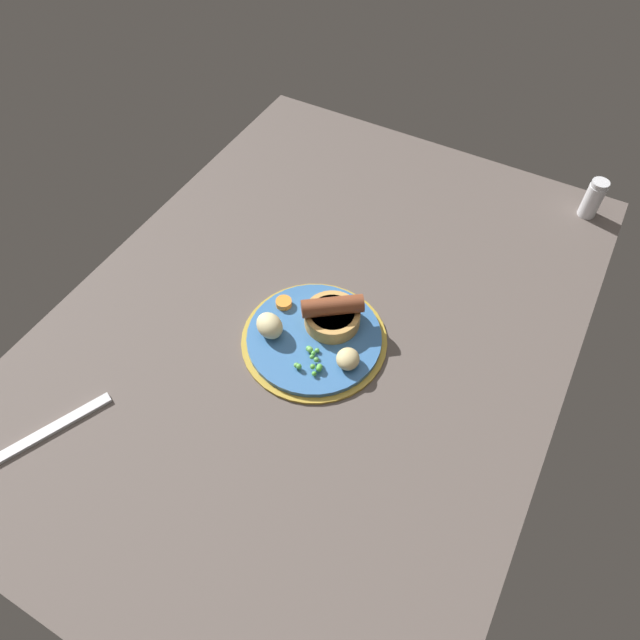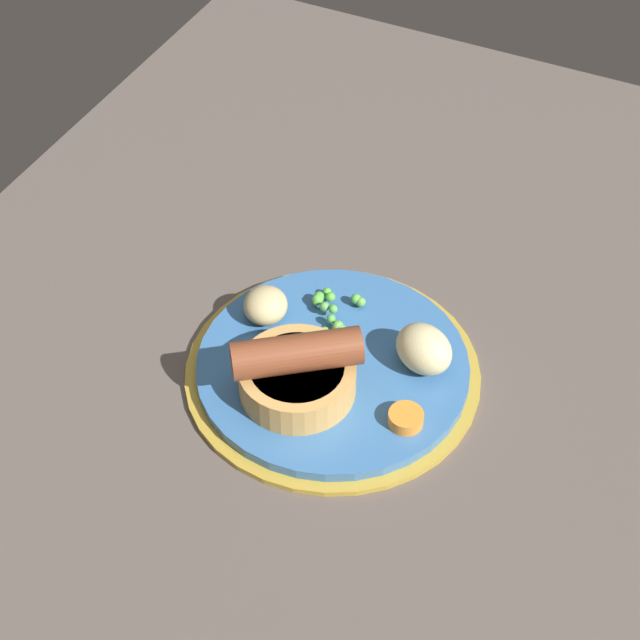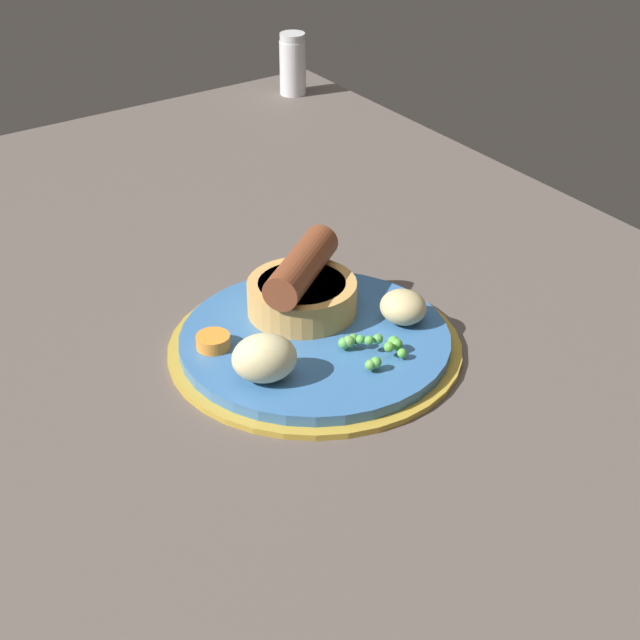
{
  "view_description": "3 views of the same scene",
  "coord_description": "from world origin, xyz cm",
  "px_view_note": "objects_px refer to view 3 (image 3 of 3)",
  "views": [
    {
      "loc": [
        -49.9,
        -28.25,
        78.16
      ],
      "look_at": [
        -2.06,
        -1.97,
        6.66
      ],
      "focal_mm": 32.0,
      "sensor_mm": 36.0,
      "label": 1
    },
    {
      "loc": [
        47.39,
        21.81,
        67.1
      ],
      "look_at": [
        -4.93,
        -3.53,
        7.39
      ],
      "focal_mm": 60.0,
      "sensor_mm": 36.0,
      "label": 2
    },
    {
      "loc": [
        -63.16,
        38.23,
        49.83
      ],
      "look_at": [
        -4.22,
        -1.99,
        6.06
      ],
      "focal_mm": 60.0,
      "sensor_mm": 36.0,
      "label": 3
    }
  ],
  "objects_px": {
    "potato_chunk_0": "(264,358)",
    "potato_chunk_1": "(403,307)",
    "sausage_pudding": "(302,289)",
    "carrot_slice_2": "(213,341)",
    "dinner_plate": "(315,345)",
    "pea_pile": "(374,346)",
    "salt_shaker": "(293,64)"
  },
  "relations": [
    {
      "from": "potato_chunk_1",
      "to": "sausage_pudding",
      "type": "bearing_deg",
      "value": 44.81
    },
    {
      "from": "pea_pile",
      "to": "carrot_slice_2",
      "type": "relative_size",
      "value": 1.85
    },
    {
      "from": "dinner_plate",
      "to": "potato_chunk_1",
      "type": "height_order",
      "value": "potato_chunk_1"
    },
    {
      "from": "sausage_pudding",
      "to": "carrot_slice_2",
      "type": "xyz_separation_m",
      "value": [
        -0.01,
        0.09,
        -0.02
      ]
    },
    {
      "from": "dinner_plate",
      "to": "potato_chunk_0",
      "type": "xyz_separation_m",
      "value": [
        -0.03,
        0.06,
        0.03
      ]
    },
    {
      "from": "pea_pile",
      "to": "carrot_slice_2",
      "type": "height_order",
      "value": "pea_pile"
    },
    {
      "from": "potato_chunk_1",
      "to": "carrot_slice_2",
      "type": "height_order",
      "value": "potato_chunk_1"
    },
    {
      "from": "sausage_pudding",
      "to": "potato_chunk_1",
      "type": "bearing_deg",
      "value": -81.38
    },
    {
      "from": "dinner_plate",
      "to": "potato_chunk_0",
      "type": "height_order",
      "value": "potato_chunk_0"
    },
    {
      "from": "dinner_plate",
      "to": "pea_pile",
      "type": "height_order",
      "value": "pea_pile"
    },
    {
      "from": "potato_chunk_0",
      "to": "dinner_plate",
      "type": "bearing_deg",
      "value": -65.96
    },
    {
      "from": "carrot_slice_2",
      "to": "potato_chunk_1",
      "type": "bearing_deg",
      "value": -109.89
    },
    {
      "from": "sausage_pudding",
      "to": "potato_chunk_1",
      "type": "height_order",
      "value": "sausage_pudding"
    },
    {
      "from": "potato_chunk_0",
      "to": "salt_shaker",
      "type": "xyz_separation_m",
      "value": [
        0.54,
        -0.38,
        0.01
      ]
    },
    {
      "from": "dinner_plate",
      "to": "potato_chunk_0",
      "type": "distance_m",
      "value": 0.08
    },
    {
      "from": "sausage_pudding",
      "to": "pea_pile",
      "type": "distance_m",
      "value": 0.09
    },
    {
      "from": "potato_chunk_0",
      "to": "carrot_slice_2",
      "type": "bearing_deg",
      "value": 10.0
    },
    {
      "from": "pea_pile",
      "to": "potato_chunk_1",
      "type": "relative_size",
      "value": 1.28
    },
    {
      "from": "potato_chunk_1",
      "to": "pea_pile",
      "type": "bearing_deg",
      "value": 118.19
    },
    {
      "from": "potato_chunk_0",
      "to": "sausage_pudding",
      "type": "bearing_deg",
      "value": -49.45
    },
    {
      "from": "salt_shaker",
      "to": "pea_pile",
      "type": "bearing_deg",
      "value": 152.6
    },
    {
      "from": "pea_pile",
      "to": "potato_chunk_1",
      "type": "xyz_separation_m",
      "value": [
        0.03,
        -0.05,
        0.01
      ]
    },
    {
      "from": "potato_chunk_1",
      "to": "carrot_slice_2",
      "type": "xyz_separation_m",
      "value": [
        0.05,
        0.15,
        -0.01
      ]
    },
    {
      "from": "sausage_pudding",
      "to": "salt_shaker",
      "type": "relative_size",
      "value": 1.23
    },
    {
      "from": "sausage_pudding",
      "to": "salt_shaker",
      "type": "height_order",
      "value": "salt_shaker"
    },
    {
      "from": "pea_pile",
      "to": "sausage_pudding",
      "type": "bearing_deg",
      "value": 6.93
    },
    {
      "from": "dinner_plate",
      "to": "carrot_slice_2",
      "type": "distance_m",
      "value": 0.08
    },
    {
      "from": "potato_chunk_1",
      "to": "carrot_slice_2",
      "type": "bearing_deg",
      "value": 70.11
    },
    {
      "from": "dinner_plate",
      "to": "salt_shaker",
      "type": "relative_size",
      "value": 3.02
    },
    {
      "from": "sausage_pudding",
      "to": "salt_shaker",
      "type": "distance_m",
      "value": 0.57
    },
    {
      "from": "potato_chunk_0",
      "to": "potato_chunk_1",
      "type": "xyz_separation_m",
      "value": [
        0.01,
        -0.14,
        -0.01
      ]
    },
    {
      "from": "potato_chunk_0",
      "to": "carrot_slice_2",
      "type": "distance_m",
      "value": 0.06
    }
  ]
}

